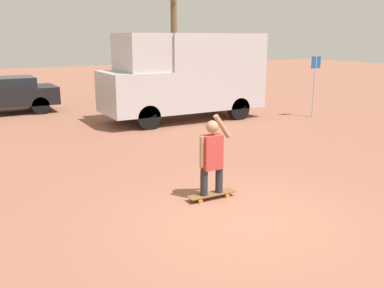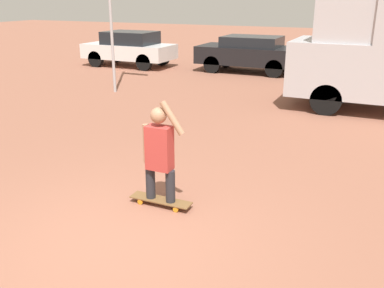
{
  "view_description": "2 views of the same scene",
  "coord_description": "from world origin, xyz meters",
  "px_view_note": "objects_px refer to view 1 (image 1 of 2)",
  "views": [
    {
      "loc": [
        -3.98,
        -5.39,
        2.97
      ],
      "look_at": [
        0.1,
        1.93,
        0.87
      ],
      "focal_mm": 40.0,
      "sensor_mm": 36.0,
      "label": 1
    },
    {
      "loc": [
        2.83,
        -3.94,
        2.95
      ],
      "look_at": [
        0.27,
        1.68,
        0.81
      ],
      "focal_mm": 40.0,
      "sensor_mm": 36.0,
      "label": 2
    }
  ],
  "objects_px": {
    "skateboard": "(211,194)",
    "parked_car_black": "(3,94)",
    "camper_van": "(186,74)",
    "street_sign": "(315,78)",
    "person_skateboarder": "(212,154)"
  },
  "relations": [
    {
      "from": "parked_car_black",
      "to": "street_sign",
      "type": "bearing_deg",
      "value": -32.68
    },
    {
      "from": "camper_van",
      "to": "parked_car_black",
      "type": "xyz_separation_m",
      "value": [
        -5.78,
        4.59,
        -0.9
      ]
    },
    {
      "from": "street_sign",
      "to": "parked_car_black",
      "type": "bearing_deg",
      "value": 147.32
    },
    {
      "from": "skateboard",
      "to": "person_skateboarder",
      "type": "relative_size",
      "value": 0.63
    },
    {
      "from": "skateboard",
      "to": "street_sign",
      "type": "relative_size",
      "value": 0.42
    },
    {
      "from": "skateboard",
      "to": "camper_van",
      "type": "bearing_deg",
      "value": 64.98
    },
    {
      "from": "skateboard",
      "to": "parked_car_black",
      "type": "distance_m",
      "value": 12.18
    },
    {
      "from": "skateboard",
      "to": "camper_van",
      "type": "xyz_separation_m",
      "value": [
        3.42,
        7.33,
        1.6
      ]
    },
    {
      "from": "parked_car_black",
      "to": "skateboard",
      "type": "bearing_deg",
      "value": -78.81
    },
    {
      "from": "skateboard",
      "to": "person_skateboarder",
      "type": "height_order",
      "value": "person_skateboarder"
    },
    {
      "from": "camper_van",
      "to": "person_skateboarder",
      "type": "bearing_deg",
      "value": -115.02
    },
    {
      "from": "skateboard",
      "to": "person_skateboarder",
      "type": "bearing_deg",
      "value": 180.0
    },
    {
      "from": "street_sign",
      "to": "skateboard",
      "type": "bearing_deg",
      "value": -145.54
    },
    {
      "from": "skateboard",
      "to": "person_skateboarder",
      "type": "distance_m",
      "value": 0.8
    },
    {
      "from": "person_skateboarder",
      "to": "parked_car_black",
      "type": "xyz_separation_m",
      "value": [
        -2.36,
        11.93,
        -0.1
      ]
    }
  ]
}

